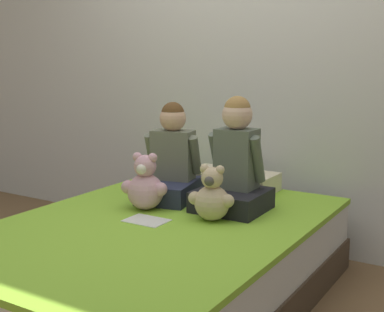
{
  "coord_description": "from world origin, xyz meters",
  "views": [
    {
      "loc": [
        1.49,
        -2.05,
        1.22
      ],
      "look_at": [
        0.0,
        0.35,
        0.7
      ],
      "focal_mm": 50.0,
      "sensor_mm": 36.0,
      "label": 1
    }
  ],
  "objects_px": {
    "child_on_left": "(172,162)",
    "pillow_at_headboard": "(231,180)",
    "child_on_right": "(235,166)",
    "teddy_bear_held_by_left_child": "(145,186)",
    "bed": "(156,263)",
    "teddy_bear_held_by_right_child": "(212,197)",
    "sign_card": "(146,221)"
  },
  "relations": [
    {
      "from": "bed",
      "to": "teddy_bear_held_by_left_child",
      "type": "relative_size",
      "value": 6.34
    },
    {
      "from": "teddy_bear_held_by_right_child",
      "to": "sign_card",
      "type": "distance_m",
      "value": 0.35
    },
    {
      "from": "child_on_right",
      "to": "teddy_bear_held_by_right_child",
      "type": "xyz_separation_m",
      "value": [
        0.0,
        -0.24,
        -0.12
      ]
    },
    {
      "from": "teddy_bear_held_by_left_child",
      "to": "pillow_at_headboard",
      "type": "height_order",
      "value": "teddy_bear_held_by_left_child"
    },
    {
      "from": "child_on_left",
      "to": "pillow_at_headboard",
      "type": "distance_m",
      "value": 0.45
    },
    {
      "from": "teddy_bear_held_by_left_child",
      "to": "sign_card",
      "type": "relative_size",
      "value": 1.47
    },
    {
      "from": "child_on_right",
      "to": "teddy_bear_held_by_left_child",
      "type": "height_order",
      "value": "child_on_right"
    },
    {
      "from": "bed",
      "to": "child_on_left",
      "type": "xyz_separation_m",
      "value": [
        -0.19,
        0.43,
        0.43
      ]
    },
    {
      "from": "teddy_bear_held_by_left_child",
      "to": "teddy_bear_held_by_right_child",
      "type": "distance_m",
      "value": 0.4
    },
    {
      "from": "teddy_bear_held_by_left_child",
      "to": "sign_card",
      "type": "height_order",
      "value": "teddy_bear_held_by_left_child"
    },
    {
      "from": "teddy_bear_held_by_left_child",
      "to": "pillow_at_headboard",
      "type": "distance_m",
      "value": 0.67
    },
    {
      "from": "child_on_left",
      "to": "child_on_right",
      "type": "height_order",
      "value": "child_on_right"
    },
    {
      "from": "child_on_left",
      "to": "sign_card",
      "type": "relative_size",
      "value": 2.64
    },
    {
      "from": "pillow_at_headboard",
      "to": "child_on_right",
      "type": "bearing_deg",
      "value": -60.05
    },
    {
      "from": "child_on_right",
      "to": "teddy_bear_held_by_left_child",
      "type": "distance_m",
      "value": 0.49
    },
    {
      "from": "teddy_bear_held_by_left_child",
      "to": "bed",
      "type": "bearing_deg",
      "value": -57.95
    },
    {
      "from": "bed",
      "to": "teddy_bear_held_by_right_child",
      "type": "height_order",
      "value": "teddy_bear_held_by_right_child"
    },
    {
      "from": "teddy_bear_held_by_left_child",
      "to": "teddy_bear_held_by_right_child",
      "type": "bearing_deg",
      "value": -13.16
    },
    {
      "from": "sign_card",
      "to": "teddy_bear_held_by_right_child",
      "type": "bearing_deg",
      "value": 34.6
    },
    {
      "from": "teddy_bear_held_by_left_child",
      "to": "teddy_bear_held_by_right_child",
      "type": "relative_size",
      "value": 1.09
    },
    {
      "from": "child_on_left",
      "to": "child_on_right",
      "type": "relative_size",
      "value": 0.92
    },
    {
      "from": "teddy_bear_held_by_left_child",
      "to": "sign_card",
      "type": "distance_m",
      "value": 0.25
    },
    {
      "from": "teddy_bear_held_by_right_child",
      "to": "pillow_at_headboard",
      "type": "bearing_deg",
      "value": 96.65
    },
    {
      "from": "teddy_bear_held_by_right_child",
      "to": "sign_card",
      "type": "relative_size",
      "value": 1.34
    },
    {
      "from": "child_on_right",
      "to": "bed",
      "type": "bearing_deg",
      "value": -117.82
    },
    {
      "from": "teddy_bear_held_by_right_child",
      "to": "pillow_at_headboard",
      "type": "height_order",
      "value": "teddy_bear_held_by_right_child"
    },
    {
      "from": "sign_card",
      "to": "child_on_right",
      "type": "bearing_deg",
      "value": 57.96
    },
    {
      "from": "teddy_bear_held_by_right_child",
      "to": "child_on_left",
      "type": "bearing_deg",
      "value": 136.12
    },
    {
      "from": "teddy_bear_held_by_left_child",
      "to": "child_on_right",
      "type": "bearing_deg",
      "value": 17.66
    },
    {
      "from": "child_on_left",
      "to": "teddy_bear_held_by_left_child",
      "type": "bearing_deg",
      "value": -100.23
    },
    {
      "from": "child_on_right",
      "to": "sign_card",
      "type": "relative_size",
      "value": 2.88
    },
    {
      "from": "child_on_left",
      "to": "teddy_bear_held_by_left_child",
      "type": "height_order",
      "value": "child_on_left"
    }
  ]
}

